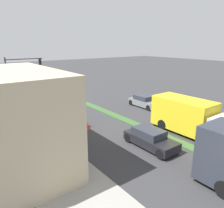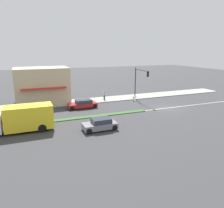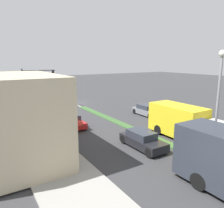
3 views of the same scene
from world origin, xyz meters
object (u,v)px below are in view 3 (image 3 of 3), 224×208
traffic_signal_main (34,82)px  sedan_dark (142,140)px  pedestrian (24,112)px  street_lamp (219,94)px  warning_aframe_sign (36,107)px  hatchback_red (70,121)px  suv_grey (147,110)px  delivery_truck (185,123)px

traffic_signal_main → sedan_dark: size_ratio=1.36×
traffic_signal_main → pedestrian: size_ratio=3.32×
street_lamp → pedestrian: bearing=-64.2°
pedestrian → sedan_dark: bearing=116.0°
warning_aframe_sign → sedan_dark: 18.45m
pedestrian → hatchback_red: bearing=126.8°
hatchback_red → traffic_signal_main: bearing=-83.9°
street_lamp → hatchback_red: bearing=-69.0°
pedestrian → suv_grey: size_ratio=0.44×
traffic_signal_main → delivery_truck: (-8.32, 19.32, -2.43)m
traffic_signal_main → suv_grey: bearing=135.2°
delivery_truck → sedan_dark: 4.50m
pedestrian → warning_aframe_sign: (-2.49, -4.74, -0.58)m
warning_aframe_sign → suv_grey: (-11.17, 10.21, 0.21)m
hatchback_red → suv_grey: size_ratio=1.16×
suv_grey → traffic_signal_main: bearing=-44.8°
delivery_truck → suv_grey: bearing=-108.7°
street_lamp → pedestrian: (8.66, -17.90, -3.77)m
warning_aframe_sign → sedan_dark: size_ratio=0.20×
hatchback_red → sedan_dark: 8.83m
delivery_truck → hatchback_red: size_ratio=1.70×
street_lamp → sedan_dark: 6.57m
street_lamp → warning_aframe_sign: size_ratio=8.80×
pedestrian → sedan_dark: (-6.46, 13.28, -0.36)m
delivery_truck → hatchback_red: bearing=-50.9°
traffic_signal_main → delivery_truck: 21.18m
hatchback_red → warning_aframe_sign: bearing=-83.1°
traffic_signal_main → sedan_dark: 19.52m
street_lamp → suv_grey: (-5.00, -12.42, -4.14)m
pedestrian → warning_aframe_sign: 5.39m
warning_aframe_sign → hatchback_red: 9.72m
sedan_dark → suv_grey: size_ratio=1.08×
warning_aframe_sign → hatchback_red: (-1.17, 9.64, 0.20)m
warning_aframe_sign → sedan_dark: sedan_dark is taller
pedestrian → warning_aframe_sign: size_ratio=2.02×
street_lamp → warning_aframe_sign: bearing=-74.8°
warning_aframe_sign → delivery_truck: bearing=114.4°
pedestrian → delivery_truck: (-10.86, 13.76, 0.46)m
traffic_signal_main → warning_aframe_sign: (0.05, 0.83, -3.47)m
delivery_truck → suv_grey: delivery_truck is taller
pedestrian → suv_grey: 14.73m
traffic_signal_main → warning_aframe_sign: 3.57m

